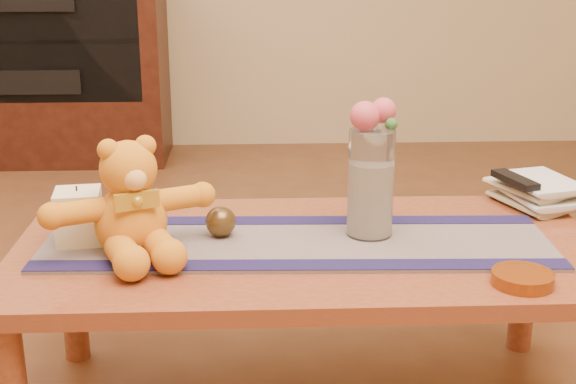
{
  "coord_description": "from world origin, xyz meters",
  "views": [
    {
      "loc": [
        -0.13,
        -1.76,
        1.14
      ],
      "look_at": [
        -0.05,
        0.0,
        0.58
      ],
      "focal_mm": 49.45,
      "sensor_mm": 36.0,
      "label": 1
    }
  ],
  "objects_px": {
    "book_bottom": "(510,205)",
    "pillar_candle": "(79,216)",
    "glass_vase": "(371,183)",
    "amber_dish": "(523,278)",
    "teddy_bear": "(130,199)",
    "tv_remote": "(515,180)",
    "bronze_ball": "(221,222)"
  },
  "relations": [
    {
      "from": "pillar_candle",
      "to": "bronze_ball",
      "type": "height_order",
      "value": "pillar_candle"
    },
    {
      "from": "pillar_candle",
      "to": "book_bottom",
      "type": "relative_size",
      "value": 0.56
    },
    {
      "from": "teddy_bear",
      "to": "book_bottom",
      "type": "xyz_separation_m",
      "value": [
        0.97,
        0.28,
        -0.12
      ]
    },
    {
      "from": "bronze_ball",
      "to": "tv_remote",
      "type": "relative_size",
      "value": 0.46
    },
    {
      "from": "amber_dish",
      "to": "glass_vase",
      "type": "bearing_deg",
      "value": 134.21
    },
    {
      "from": "teddy_bear",
      "to": "glass_vase",
      "type": "height_order",
      "value": "glass_vase"
    },
    {
      "from": "teddy_bear",
      "to": "pillar_candle",
      "type": "height_order",
      "value": "teddy_bear"
    },
    {
      "from": "teddy_bear",
      "to": "tv_remote",
      "type": "relative_size",
      "value": 2.34
    },
    {
      "from": "tv_remote",
      "to": "book_bottom",
      "type": "bearing_deg",
      "value": 90.0
    },
    {
      "from": "glass_vase",
      "to": "book_bottom",
      "type": "xyz_separation_m",
      "value": [
        0.41,
        0.19,
        -0.13
      ]
    },
    {
      "from": "glass_vase",
      "to": "book_bottom",
      "type": "distance_m",
      "value": 0.47
    },
    {
      "from": "bronze_ball",
      "to": "amber_dish",
      "type": "bearing_deg",
      "value": -24.61
    },
    {
      "from": "teddy_bear",
      "to": "glass_vase",
      "type": "relative_size",
      "value": 1.44
    },
    {
      "from": "bronze_ball",
      "to": "tv_remote",
      "type": "height_order",
      "value": "tv_remote"
    },
    {
      "from": "glass_vase",
      "to": "tv_remote",
      "type": "xyz_separation_m",
      "value": [
        0.41,
        0.19,
        -0.05
      ]
    },
    {
      "from": "tv_remote",
      "to": "amber_dish",
      "type": "bearing_deg",
      "value": -122.54
    },
    {
      "from": "pillar_candle",
      "to": "tv_remote",
      "type": "relative_size",
      "value": 0.79
    },
    {
      "from": "book_bottom",
      "to": "pillar_candle",
      "type": "bearing_deg",
      "value": 170.7
    },
    {
      "from": "pillar_candle",
      "to": "book_bottom",
      "type": "bearing_deg",
      "value": 10.92
    },
    {
      "from": "book_bottom",
      "to": "tv_remote",
      "type": "height_order",
      "value": "tv_remote"
    },
    {
      "from": "amber_dish",
      "to": "bronze_ball",
      "type": "bearing_deg",
      "value": 155.39
    },
    {
      "from": "teddy_bear",
      "to": "glass_vase",
      "type": "distance_m",
      "value": 0.56
    },
    {
      "from": "pillar_candle",
      "to": "amber_dish",
      "type": "distance_m",
      "value": 1.01
    },
    {
      "from": "teddy_bear",
      "to": "tv_remote",
      "type": "xyz_separation_m",
      "value": [
        0.97,
        0.27,
        -0.05
      ]
    },
    {
      "from": "glass_vase",
      "to": "amber_dish",
      "type": "relative_size",
      "value": 1.99
    },
    {
      "from": "tv_remote",
      "to": "teddy_bear",
      "type": "bearing_deg",
      "value": 178.33
    },
    {
      "from": "tv_remote",
      "to": "glass_vase",
      "type": "bearing_deg",
      "value": -173.05
    },
    {
      "from": "bronze_ball",
      "to": "amber_dish",
      "type": "xyz_separation_m",
      "value": [
        0.64,
        -0.29,
        -0.03
      ]
    },
    {
      "from": "glass_vase",
      "to": "amber_dish",
      "type": "bearing_deg",
      "value": -45.79
    },
    {
      "from": "amber_dish",
      "to": "teddy_bear",
      "type": "bearing_deg",
      "value": 166.28
    },
    {
      "from": "pillar_candle",
      "to": "amber_dish",
      "type": "height_order",
      "value": "pillar_candle"
    },
    {
      "from": "pillar_candle",
      "to": "amber_dish",
      "type": "xyz_separation_m",
      "value": [
        0.97,
        -0.27,
        -0.06
      ]
    }
  ]
}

